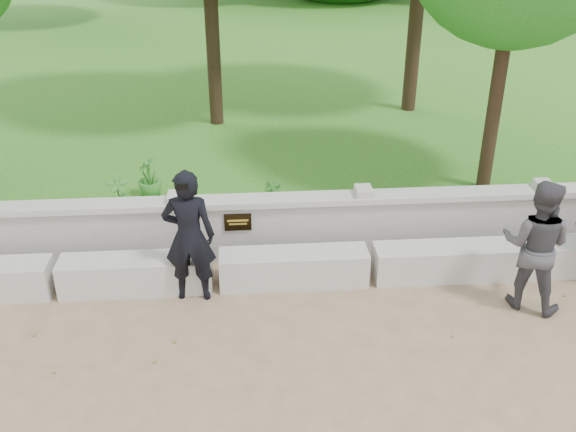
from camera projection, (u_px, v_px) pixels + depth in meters
The scene contains 9 objects.
ground at pixel (213, 387), 6.58m from camera, with size 80.00×80.00×0.00m, color #967D5C.
lawn at pixel (225, 58), 18.96m from camera, with size 40.00×22.00×0.25m, color #26661F.
concrete_bench at pixel (216, 271), 8.17m from camera, with size 11.90×0.45×0.45m.
parapet_wall at pixel (216, 228), 8.68m from camera, with size 12.50×0.35×0.90m.
man_main at pixel (189, 236), 7.67m from camera, with size 0.65×0.59×1.72m.
visitor_left at pixel (536, 246), 7.53m from camera, with size 1.01×0.96×1.65m.
shrub_a at pixel (119, 196), 9.37m from camera, with size 0.33×0.23×0.63m, color #377C2A.
shrub_b at pixel (272, 199), 9.32m from camera, with size 0.32×0.26×0.59m, color #377C2A.
shrub_d at pixel (149, 177), 9.92m from camera, with size 0.38×0.34×0.67m, color #377C2A.
Camera 1 is at (0.38, -5.11, 4.55)m, focal length 40.00 mm.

